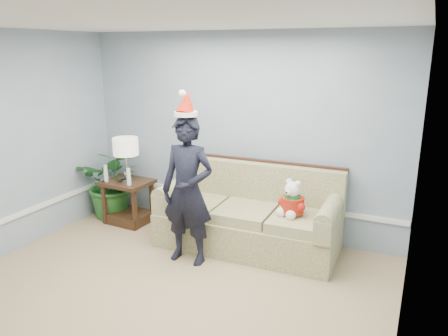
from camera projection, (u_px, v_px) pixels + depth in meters
room_shell at (122, 185)px, 3.69m from camera, size 4.54×5.04×2.74m
wainscot_trim at (109, 216)px, 5.44m from camera, size 4.49×4.99×0.06m
sofa at (249, 218)px, 5.58m from camera, size 2.28×1.03×1.06m
side_table at (129, 206)px, 6.37m from camera, size 0.69×0.59×0.63m
table_lamp at (126, 148)px, 6.11m from camera, size 0.36×0.36×0.63m
candle_pair at (117, 176)px, 6.12m from camera, size 0.46×0.06×0.24m
houseplant at (113, 183)px, 6.52m from camera, size 1.19×1.12×1.06m
man at (188, 191)px, 5.05m from camera, size 0.65×0.44×1.76m
santa_hat at (186, 104)px, 4.79m from camera, size 0.26×0.29×0.30m
teddy_bear at (292, 203)px, 5.13m from camera, size 0.35×0.35×0.45m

